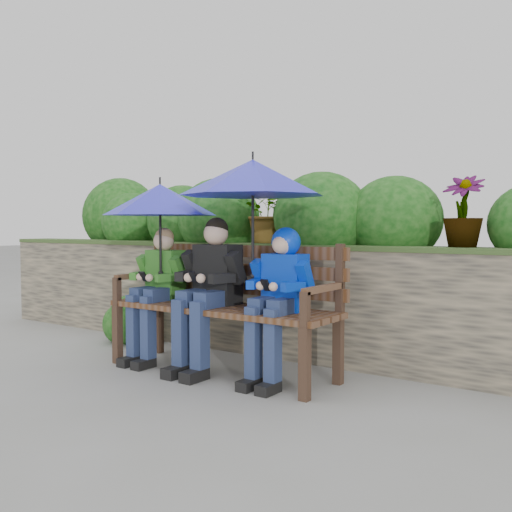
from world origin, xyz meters
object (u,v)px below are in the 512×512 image
Objects in this scene: boy_middle at (209,285)px; umbrella_right at (253,178)px; boy_left at (157,285)px; park_bench at (227,298)px; umbrella_left at (160,200)px; boy_right at (279,289)px.

umbrella_right is at bearing 4.77° from boy_middle.
boy_left is 1.35m from umbrella_right.
umbrella_left is (-0.64, -0.11, 0.82)m from park_bench.
boy_left is at bearing -172.17° from park_bench.
boy_left is 1.03× the size of umbrella_right.
boy_left is 1.21× the size of umbrella_left.
park_bench is 1.76× the size of umbrella_right.
umbrella_left is 0.86× the size of umbrella_right.
boy_middle is 0.66m from boy_right.
boy_right is (0.56, -0.08, 0.12)m from park_bench.
boy_right reaches higher than boy_left.
umbrella_right is at bearing 176.96° from boy_right.
boy_right is at bearing -8.51° from park_bench.
boy_middle reaches higher than boy_right.
boy_middle is 0.89m from umbrella_left.
boy_left is at bearing -179.45° from boy_right.
boy_right is 0.88m from umbrella_right.
boy_right is at bearing 1.84° from boy_middle.
umbrella_right is (-0.25, 0.01, 0.84)m from boy_right.
umbrella_left reaches higher than park_bench.
boy_middle reaches higher than boy_left.
umbrella_left is at bearing -177.67° from umbrella_right.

